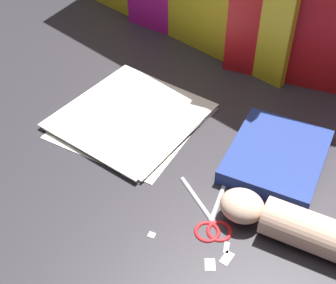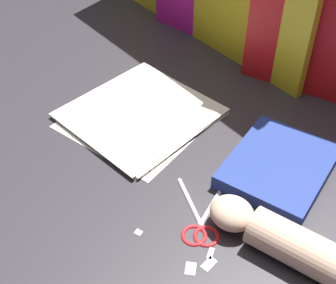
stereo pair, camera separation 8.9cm
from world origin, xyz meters
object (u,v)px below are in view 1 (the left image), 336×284
Objects in this scene: paper_stack at (131,117)px; hand_forearm at (307,230)px; book_closed at (277,156)px; scissors at (211,217)px.

hand_forearm reaches higher than paper_stack.
book_closed reaches higher than paper_stack.
paper_stack is 1.04× the size of hand_forearm.
paper_stack is at bearing 167.56° from hand_forearm.
hand_forearm is (0.15, 0.04, 0.03)m from scissors.
book_closed is at bearing 79.75° from scissors.
book_closed reaches higher than scissors.
scissors is 0.55× the size of hand_forearm.
paper_stack is 0.32m from scissors.
paper_stack reaches higher than scissors.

